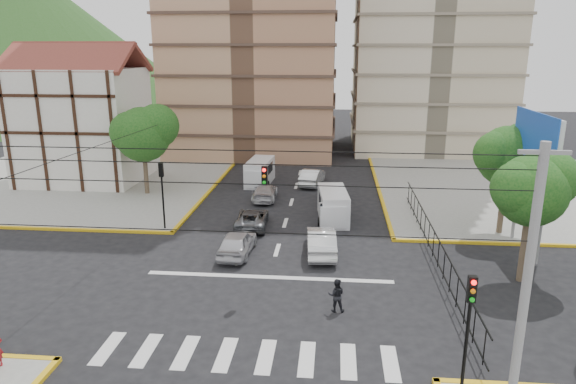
# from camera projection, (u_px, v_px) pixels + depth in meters

# --- Properties ---
(ground) EXTENTS (160.00, 160.00, 0.00)m
(ground) POSITION_uv_depth(u_px,v_px,m) (266.00, 287.00, 25.82)
(ground) COLOR black
(ground) RESTS_ON ground
(sidewalk_nw) EXTENTS (26.00, 26.00, 0.15)m
(sidewalk_nw) POSITION_uv_depth(u_px,v_px,m) (78.00, 180.00, 46.76)
(sidewalk_nw) COLOR gray
(sidewalk_nw) RESTS_ON ground
(sidewalk_ne) EXTENTS (26.00, 26.00, 0.15)m
(sidewalk_ne) POSITION_uv_depth(u_px,v_px,m) (533.00, 191.00, 43.22)
(sidewalk_ne) COLOR gray
(sidewalk_ne) RESTS_ON ground
(crosswalk_stripes) EXTENTS (12.00, 2.40, 0.01)m
(crosswalk_stripes) POSITION_uv_depth(u_px,v_px,m) (246.00, 355.00, 20.07)
(crosswalk_stripes) COLOR silver
(crosswalk_stripes) RESTS_ON ground
(stop_line) EXTENTS (13.00, 0.40, 0.01)m
(stop_line) POSITION_uv_depth(u_px,v_px,m) (269.00, 277.00, 26.97)
(stop_line) COLOR silver
(stop_line) RESTS_ON ground
(tudor_building) EXTENTS (10.80, 8.05, 12.23)m
(tudor_building) POSITION_uv_depth(u_px,v_px,m) (82.00, 123.00, 45.28)
(tudor_building) COLOR silver
(tudor_building) RESTS_ON ground
(distant_hill) EXTENTS (70.00, 70.00, 28.00)m
(distant_hill) POSITION_uv_depth(u_px,v_px,m) (19.00, 35.00, 94.08)
(distant_hill) COLOR #26551C
(distant_hill) RESTS_ON ground
(park_fence) EXTENTS (0.10, 22.50, 1.66)m
(park_fence) POSITION_uv_depth(u_px,v_px,m) (432.00, 259.00, 29.34)
(park_fence) COLOR black
(park_fence) RESTS_ON ground
(billboard) EXTENTS (0.36, 6.20, 8.10)m
(billboard) POSITION_uv_depth(u_px,v_px,m) (535.00, 152.00, 28.69)
(billboard) COLOR slate
(billboard) RESTS_ON ground
(tree_park_a) EXTENTS (4.41, 3.60, 6.83)m
(tree_park_a) POSITION_uv_depth(u_px,v_px,m) (533.00, 187.00, 25.25)
(tree_park_a) COLOR #473828
(tree_park_a) RESTS_ON ground
(tree_park_c) EXTENTS (4.65, 3.80, 7.25)m
(tree_park_c) POSITION_uv_depth(u_px,v_px,m) (509.00, 153.00, 31.79)
(tree_park_c) COLOR #473828
(tree_park_c) RESTS_ON ground
(tree_tudor) EXTENTS (5.39, 4.40, 7.43)m
(tree_tudor) POSITION_uv_depth(u_px,v_px,m) (144.00, 132.00, 40.84)
(tree_tudor) COLOR #473828
(tree_tudor) RESTS_ON ground
(traffic_light_se) EXTENTS (0.28, 0.22, 4.40)m
(traffic_light_se) POSITION_uv_depth(u_px,v_px,m) (469.00, 316.00, 16.82)
(traffic_light_se) COLOR black
(traffic_light_se) RESTS_ON ground
(traffic_light_nw) EXTENTS (0.28, 0.22, 4.40)m
(traffic_light_nw) POSITION_uv_depth(u_px,v_px,m) (162.00, 185.00, 33.16)
(traffic_light_nw) COLOR black
(traffic_light_nw) RESTS_ON ground
(traffic_light_hanging) EXTENTS (18.00, 9.12, 0.92)m
(traffic_light_hanging) POSITION_uv_depth(u_px,v_px,m) (258.00, 184.00, 22.29)
(traffic_light_hanging) COLOR black
(traffic_light_hanging) RESTS_ON ground
(utility_pole_se) EXTENTS (1.40, 0.28, 9.00)m
(utility_pole_se) POSITION_uv_depth(u_px,v_px,m) (526.00, 288.00, 15.11)
(utility_pole_se) COLOR slate
(utility_pole_se) RESTS_ON ground
(van_right_lane) EXTENTS (2.31, 4.86, 2.11)m
(van_right_lane) POSITION_uv_depth(u_px,v_px,m) (333.00, 207.00, 35.56)
(van_right_lane) COLOR silver
(van_right_lane) RESTS_ON ground
(van_left_lane) EXTENTS (2.17, 4.86, 2.14)m
(van_left_lane) POSITION_uv_depth(u_px,v_px,m) (259.00, 173.00, 45.26)
(van_left_lane) COLOR silver
(van_left_lane) RESTS_ON ground
(car_silver_front_left) EXTENTS (1.93, 4.33, 1.45)m
(car_silver_front_left) POSITION_uv_depth(u_px,v_px,m) (237.00, 243.00, 29.81)
(car_silver_front_left) COLOR silver
(car_silver_front_left) RESTS_ON ground
(car_white_front_right) EXTENTS (1.95, 4.75, 1.53)m
(car_white_front_right) POSITION_uv_depth(u_px,v_px,m) (321.00, 241.00, 29.90)
(car_white_front_right) COLOR silver
(car_white_front_right) RESTS_ON ground
(car_grey_mid_left) EXTENTS (2.25, 4.49, 1.22)m
(car_grey_mid_left) POSITION_uv_depth(u_px,v_px,m) (252.00, 218.00, 34.45)
(car_grey_mid_left) COLOR #585A5F
(car_grey_mid_left) RESTS_ON ground
(car_silver_rear_left) EXTENTS (1.90, 4.42, 1.27)m
(car_silver_rear_left) POSITION_uv_depth(u_px,v_px,m) (265.00, 192.00, 40.71)
(car_silver_rear_left) COLOR silver
(car_silver_rear_left) RESTS_ON ground
(car_darkgrey_mid_right) EXTENTS (1.80, 4.01, 1.34)m
(car_darkgrey_mid_right) POSITION_uv_depth(u_px,v_px,m) (333.00, 192.00, 40.47)
(car_darkgrey_mid_right) COLOR #2A292C
(car_darkgrey_mid_right) RESTS_ON ground
(car_white_rear_right) EXTENTS (2.24, 4.65, 1.47)m
(car_white_rear_right) POSITION_uv_depth(u_px,v_px,m) (312.00, 177.00, 45.12)
(car_white_rear_right) COLOR silver
(car_white_rear_right) RESTS_ON ground
(pedestrian_crosswalk) EXTENTS (0.77, 0.61, 1.58)m
(pedestrian_crosswalk) POSITION_uv_depth(u_px,v_px,m) (336.00, 295.00, 23.29)
(pedestrian_crosswalk) COLOR black
(pedestrian_crosswalk) RESTS_ON ground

